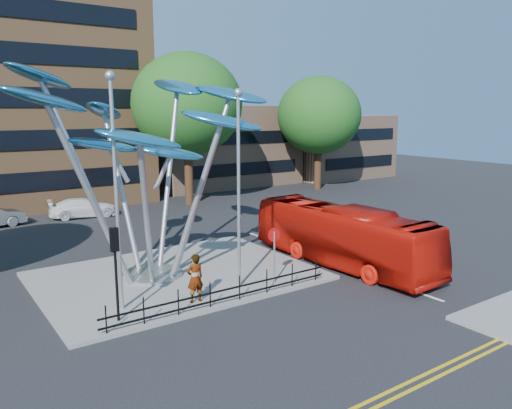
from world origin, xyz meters
TOP-DOWN VIEW (x-y plane):
  - ground at (0.00, 0.00)m, footprint 120.00×120.00m
  - traffic_island at (-1.00, 6.00)m, footprint 12.00×9.00m
  - double_yellow_near at (0.00, -6.00)m, footprint 40.00×0.12m
  - double_yellow_far at (0.00, -6.30)m, footprint 40.00×0.12m
  - low_building_near at (16.00, 30.00)m, footprint 15.00×8.00m
  - low_building_far at (30.00, 28.00)m, footprint 12.00×8.00m
  - tree_right at (8.00, 22.00)m, footprint 8.80×8.80m
  - tree_far at (22.00, 22.00)m, footprint 8.00×8.00m
  - leaf_sculpture at (-2.07, 6.68)m, footprint 12.72×9.54m
  - street_lamp_left at (-4.50, 3.50)m, footprint 0.36×0.36m
  - street_lamp_right at (0.50, 3.00)m, footprint 0.36×0.36m
  - traffic_light_island at (-5.00, 2.50)m, footprint 0.28×0.18m
  - no_entry_sign_island at (2.00, 2.52)m, footprint 0.60×0.10m
  - pedestrian_railing_front at (-1.00, 1.70)m, footprint 10.00×0.06m
  - red_bus at (6.60, 3.05)m, footprint 2.76×10.70m
  - pedestrian at (-1.88, 2.50)m, footprint 0.71×0.47m
  - parked_car_right at (-0.59, 21.87)m, footprint 4.95×2.65m

SIDE VIEW (x-z plane):
  - ground at x=0.00m, z-range 0.00..0.00m
  - double_yellow_near at x=0.00m, z-range 0.00..0.01m
  - double_yellow_far at x=0.00m, z-range 0.00..0.01m
  - traffic_island at x=-1.00m, z-range 0.00..0.15m
  - pedestrian_railing_front at x=-1.00m, z-range 0.05..1.05m
  - parked_car_right at x=-0.59m, z-range 0.00..1.37m
  - pedestrian at x=-1.88m, z-range 0.15..2.10m
  - red_bus at x=6.60m, z-range 0.00..2.96m
  - no_entry_sign_island at x=2.00m, z-range 0.59..3.04m
  - traffic_light_island at x=-5.00m, z-range 0.90..4.33m
  - low_building_far at x=30.00m, z-range 0.00..7.00m
  - low_building_near at x=16.00m, z-range 0.00..8.00m
  - street_lamp_right at x=0.50m, z-range 0.94..9.24m
  - street_lamp_left at x=-4.50m, z-range 0.96..9.76m
  - leaf_sculpture at x=-2.07m, z-range 2.12..11.63m
  - tree_far at x=22.00m, z-range 1.70..12.51m
  - tree_right at x=8.00m, z-range 1.98..14.09m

